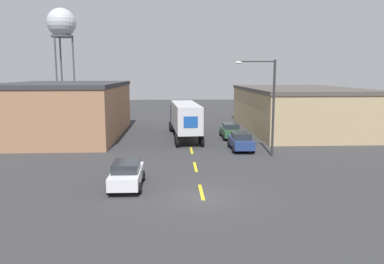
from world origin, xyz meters
The scene contains 10 objects.
ground_plane centered at (0.00, 0.00, 0.00)m, with size 160.00×160.00×0.00m, color #333335.
road_centerline centered at (0.00, 7.19, 0.00)m, with size 0.20×15.07×0.01m.
warehouse_left centered at (-13.69, 22.17, 2.97)m, with size 12.40×19.10×5.94m.
warehouse_right centered at (13.88, 25.58, 2.61)m, with size 12.79×21.88×5.21m.
semi_truck centered at (-0.45, 20.26, 2.30)m, with size 3.48×12.89×3.83m.
parked_car_right_mid centered at (4.51, 13.17, 0.84)m, with size 1.98×4.32×1.63m.
parked_car_right_far centered at (4.51, 19.53, 0.84)m, with size 1.98×4.32×1.63m.
parked_car_left_near centered at (-4.51, 2.30, 0.84)m, with size 1.98×4.32×1.63m.
water_tower centered at (-20.66, 47.06, 15.23)m, with size 4.90×4.90×17.98m.
street_lamp centered at (6.29, 10.59, 4.75)m, with size 3.34×0.32×8.05m.
Camera 1 is at (-1.62, -20.09, 6.93)m, focal length 35.00 mm.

